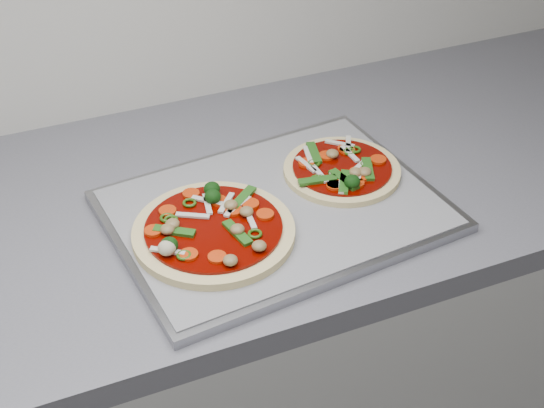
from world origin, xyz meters
name	(u,v)px	position (x,y,z in m)	size (l,w,h in m)	color
base_cabinet	(324,361)	(0.00, 1.30, 0.43)	(3.60, 0.60, 0.86)	#B9B9B7
countertop	(335,175)	(0.00, 1.30, 0.88)	(3.60, 0.60, 0.04)	slate
baking_tray	(276,211)	(-0.14, 1.22, 0.91)	(0.47, 0.35, 0.02)	gray
parchment	(276,207)	(-0.14, 1.22, 0.92)	(0.45, 0.33, 0.00)	gray
pizza_left	(213,230)	(-0.25, 1.19, 0.93)	(0.31, 0.31, 0.04)	#E9D28A
pizza_right	(342,170)	(-0.01, 1.25, 0.93)	(0.21, 0.21, 0.03)	#E9D28A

